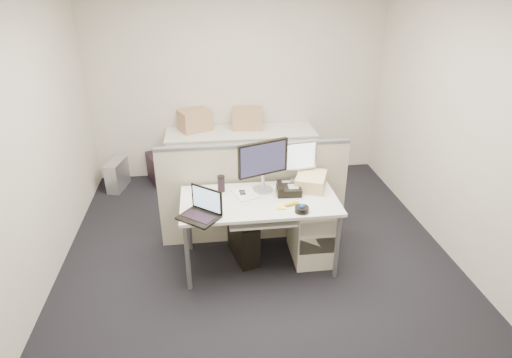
{
  "coord_description": "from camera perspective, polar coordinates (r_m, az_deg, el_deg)",
  "views": [
    {
      "loc": [
        -0.48,
        -3.55,
        2.69
      ],
      "look_at": [
        -0.01,
        0.15,
        0.88
      ],
      "focal_mm": 30.0,
      "sensor_mm": 36.0,
      "label": 1
    }
  ],
  "objects": [
    {
      "name": "floor",
      "position": [
        4.49,
        0.42,
        -11.01
      ],
      "size": [
        4.0,
        4.5,
        0.01
      ],
      "primitive_type": "cube",
      "color": "black",
      "rests_on": "ground"
    },
    {
      "name": "wall_back",
      "position": [
        5.97,
        -2.44,
        12.94
      ],
      "size": [
        4.0,
        0.02,
        2.7
      ],
      "primitive_type": "cube",
      "color": "beige",
      "rests_on": "ground"
    },
    {
      "name": "wall_front",
      "position": [
        1.93,
        9.84,
        -18.56
      ],
      "size": [
        4.0,
        0.02,
        2.7
      ],
      "primitive_type": "cube",
      "color": "beige",
      "rests_on": "ground"
    },
    {
      "name": "wall_left",
      "position": [
        4.09,
        -28.56,
        3.54
      ],
      "size": [
        0.02,
        4.5,
        2.7
      ],
      "primitive_type": "cube",
      "color": "beige",
      "rests_on": "ground"
    },
    {
      "name": "wall_right",
      "position": [
        4.53,
        26.56,
        5.96
      ],
      "size": [
        0.02,
        4.5,
        2.7
      ],
      "primitive_type": "cube",
      "color": "beige",
      "rests_on": "ground"
    },
    {
      "name": "desk",
      "position": [
        4.12,
        0.45,
        -3.54
      ],
      "size": [
        1.5,
        0.75,
        0.73
      ],
      "color": "white",
      "rests_on": "floor"
    },
    {
      "name": "keyboard_tray",
      "position": [
        3.99,
        0.79,
        -5.36
      ],
      "size": [
        0.62,
        0.32,
        0.02
      ],
      "primitive_type": "cube",
      "color": "white",
      "rests_on": "desk"
    },
    {
      "name": "drawer_pedestal",
      "position": [
        4.43,
        7.46,
        -6.58
      ],
      "size": [
        0.4,
        0.55,
        0.65
      ],
      "primitive_type": "cube",
      "color": "beige",
      "rests_on": "floor"
    },
    {
      "name": "cubicle_partition",
      "position": [
        4.56,
        -0.29,
        -2.07
      ],
      "size": [
        2.0,
        0.06,
        1.1
      ],
      "primitive_type": "cube",
      "color": "#A9A08D",
      "rests_on": "floor"
    },
    {
      "name": "back_counter",
      "position": [
        5.98,
        -2.0,
        2.96
      ],
      "size": [
        2.0,
        0.6,
        0.72
      ],
      "primitive_type": "cube",
      "color": "beige",
      "rests_on": "floor"
    },
    {
      "name": "monitor_main",
      "position": [
        4.14,
        0.94,
        1.66
      ],
      "size": [
        0.56,
        0.37,
        0.52
      ],
      "primitive_type": "cube",
      "rotation": [
        0.0,
        0.0,
        0.35
      ],
      "color": "black",
      "rests_on": "desk"
    },
    {
      "name": "monitor_small",
      "position": [
        4.34,
        5.74,
        2.2
      ],
      "size": [
        0.39,
        0.23,
        0.44
      ],
      "primitive_type": "cube",
      "rotation": [
        0.0,
        0.0,
        0.15
      ],
      "color": "#B7B7BC",
      "rests_on": "desk"
    },
    {
      "name": "laptop",
      "position": [
        3.75,
        -7.75,
        -3.59
      ],
      "size": [
        0.42,
        0.41,
        0.25
      ],
      "primitive_type": "cube",
      "rotation": [
        0.0,
        0.0,
        -0.69
      ],
      "color": "black",
      "rests_on": "desk"
    },
    {
      "name": "trackball",
      "position": [
        3.89,
        6.13,
        -4.06
      ],
      "size": [
        0.16,
        0.16,
        0.05
      ],
      "primitive_type": "cylinder",
      "rotation": [
        0.0,
        0.0,
        -0.32
      ],
      "color": "black",
      "rests_on": "desk"
    },
    {
      "name": "desk_phone",
      "position": [
        4.18,
        4.39,
        -1.52
      ],
      "size": [
        0.24,
        0.2,
        0.07
      ],
      "primitive_type": "cube",
      "rotation": [
        0.0,
        0.0,
        -0.06
      ],
      "color": "black",
      "rests_on": "desk"
    },
    {
      "name": "paper_stack",
      "position": [
        4.18,
        -1.4,
        -1.99
      ],
      "size": [
        0.28,
        0.32,
        0.01
      ],
      "primitive_type": "cube",
      "rotation": [
        0.0,
        0.0,
        0.34
      ],
      "color": "silver",
      "rests_on": "desk"
    },
    {
      "name": "sticky_pad",
      "position": [
        3.95,
        3.39,
        -3.74
      ],
      "size": [
        0.1,
        0.1,
        0.01
      ],
      "primitive_type": "cube",
      "rotation": [
        0.0,
        0.0,
        -0.19
      ],
      "color": "yellow",
      "rests_on": "desk"
    },
    {
      "name": "travel_mug",
      "position": [
        4.22,
        -4.66,
        -0.69
      ],
      "size": [
        0.08,
        0.08,
        0.15
      ],
      "primitive_type": "cylinder",
      "rotation": [
        0.0,
        0.0,
        -0.12
      ],
      "color": "black",
      "rests_on": "desk"
    },
    {
      "name": "banana",
      "position": [
        3.99,
        4.73,
        -3.29
      ],
      "size": [
        0.17,
        0.09,
        0.04
      ],
      "primitive_type": "ellipsoid",
      "rotation": [
        0.0,
        0.0,
        0.29
      ],
      "color": "yellow",
      "rests_on": "desk"
    },
    {
      "name": "cellphone",
      "position": [
        4.19,
        -1.84,
        -1.86
      ],
      "size": [
        0.06,
        0.11,
        0.01
      ],
      "primitive_type": "cube",
      "rotation": [
        0.0,
        0.0,
        0.05
      ],
      "color": "black",
      "rests_on": "desk"
    },
    {
      "name": "manila_folders",
      "position": [
        4.33,
        7.34,
        -0.25
      ],
      "size": [
        0.39,
        0.43,
        0.13
      ],
      "primitive_type": "cube",
      "rotation": [
        0.0,
        0.0,
        -0.39
      ],
      "color": "tan",
      "rests_on": "desk"
    },
    {
      "name": "keyboard",
      "position": [
        4.02,
        1.42,
        -4.75
      ],
      "size": [
        0.43,
        0.2,
        0.02
      ],
      "primitive_type": "cube",
      "rotation": [
        0.0,
        0.0,
        0.13
      ],
      "color": "black",
      "rests_on": "keyboard_tray"
    },
    {
      "name": "pc_tower_desk",
      "position": [
        4.43,
        -1.7,
        -7.92
      ],
      "size": [
        0.3,
        0.51,
        0.45
      ],
      "primitive_type": "cube",
      "rotation": [
        0.0,
        0.0,
        0.24
      ],
      "color": "black",
      "rests_on": "floor"
    },
    {
      "name": "pc_tower_spare_dark",
      "position": [
        6.15,
        -13.12,
        1.34
      ],
      "size": [
        0.31,
        0.46,
        0.4
      ],
      "primitive_type": "cube",
      "rotation": [
        0.0,
        0.0,
        0.36
      ],
      "color": "black",
      "rests_on": "floor"
    },
    {
      "name": "pc_tower_spare_silver",
      "position": [
        6.12,
        -18.01,
        0.56
      ],
      "size": [
        0.26,
        0.46,
        0.4
      ],
      "primitive_type": "cube",
      "rotation": [
        0.0,
        0.0,
        -0.23
      ],
      "color": "#B7B7BC",
      "rests_on": "floor"
    },
    {
      "name": "cardboard_box_left",
      "position": [
        5.89,
        -8.14,
        7.68
      ],
      "size": [
        0.49,
        0.44,
        0.3
      ],
      "primitive_type": "cube",
      "rotation": [
        0.0,
        0.0,
        0.43
      ],
      "color": "#A3815C",
      "rests_on": "back_counter"
    },
    {
      "name": "cardboard_box_right",
      "position": [
        5.92,
        -1.13,
        7.97
      ],
      "size": [
        0.44,
        0.36,
        0.29
      ],
      "primitive_type": "cube",
      "rotation": [
        0.0,
        0.0,
        -0.12
      ],
      "color": "#A3815C",
      "rests_on": "back_counter"
    },
    {
      "name": "red_binder",
      "position": [
        5.87,
        -9.02,
        7.34
      ],
      "size": [
        0.15,
        0.28,
        0.26
      ],
      "primitive_type": "cube",
      "rotation": [
        0.0,
        0.0,
        0.33
      ],
      "color": "#AA1514",
      "rests_on": "back_counter"
    }
  ]
}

